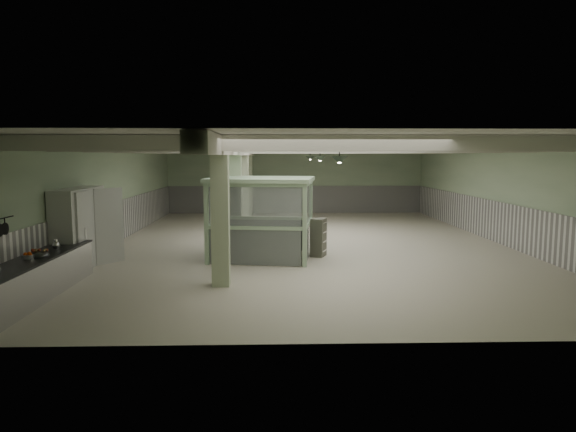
{
  "coord_description": "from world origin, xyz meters",
  "views": [
    {
      "loc": [
        -1.22,
        -18.33,
        3.16
      ],
      "look_at": [
        -0.76,
        -2.52,
        1.3
      ],
      "focal_mm": 32.0,
      "sensor_mm": 36.0,
      "label": 1
    }
  ],
  "objects_px": {
    "filing_cabinet": "(318,237)",
    "walkin_cooler": "(80,227)",
    "guard_booth": "(262,203)",
    "prep_counter": "(35,278)"
  },
  "relations": [
    {
      "from": "filing_cabinet",
      "to": "walkin_cooler",
      "type": "bearing_deg",
      "value": -145.01
    },
    {
      "from": "prep_counter",
      "to": "walkin_cooler",
      "type": "relative_size",
      "value": 1.94
    },
    {
      "from": "walkin_cooler",
      "to": "guard_booth",
      "type": "bearing_deg",
      "value": 15.65
    },
    {
      "from": "prep_counter",
      "to": "filing_cabinet",
      "type": "relative_size",
      "value": 4.13
    },
    {
      "from": "prep_counter",
      "to": "guard_booth",
      "type": "relative_size",
      "value": 1.44
    },
    {
      "from": "prep_counter",
      "to": "guard_booth",
      "type": "bearing_deg",
      "value": 41.66
    },
    {
      "from": "guard_booth",
      "to": "filing_cabinet",
      "type": "distance_m",
      "value": 2.1
    },
    {
      "from": "prep_counter",
      "to": "filing_cabinet",
      "type": "distance_m",
      "value": 8.17
    },
    {
      "from": "guard_booth",
      "to": "filing_cabinet",
      "type": "bearing_deg",
      "value": 14.16
    },
    {
      "from": "prep_counter",
      "to": "guard_booth",
      "type": "distance_m",
      "value": 6.76
    }
  ]
}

